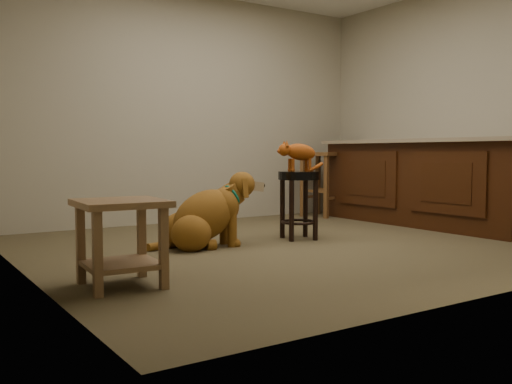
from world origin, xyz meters
TOP-DOWN VIEW (x-y plane):
  - floor at (0.00, 0.00)m, footprint 4.50×4.00m
  - room_shell at (0.00, 0.00)m, footprint 4.54×4.04m
  - cabinet_run at (1.94, 0.30)m, footprint 0.70×2.56m
  - padded_stool at (0.19, 0.24)m, footprint 0.40×0.40m
  - wood_stool at (1.59, 1.58)m, footprint 0.54×0.54m
  - side_table at (-1.83, -0.66)m, footprint 0.52×0.52m
  - golden_retriever at (-0.74, 0.32)m, footprint 1.06×0.56m
  - tabby_kitten at (0.18, 0.25)m, footprint 0.50×0.22m

SIDE VIEW (x-z plane):
  - floor at x=0.00m, z-range -0.01..0.01m
  - golden_retriever at x=-0.74m, z-range -0.09..0.59m
  - side_table at x=-1.83m, z-range 0.08..0.60m
  - wood_stool at x=1.59m, z-range 0.02..0.82m
  - cabinet_run at x=1.94m, z-range -0.03..0.91m
  - padded_stool at x=0.19m, z-range 0.13..0.75m
  - tabby_kitten at x=0.18m, z-range 0.64..0.95m
  - room_shell at x=0.00m, z-range 0.37..2.99m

